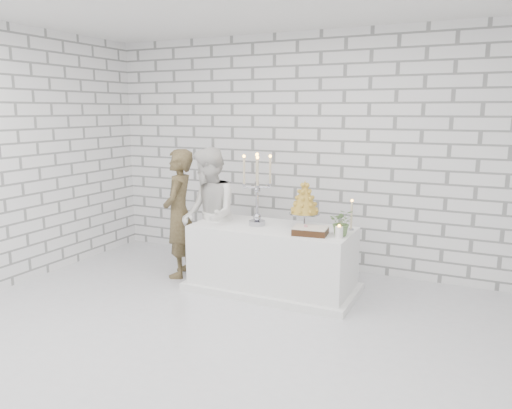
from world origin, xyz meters
The scene contains 11 objects.
ground centered at (0.00, 0.00, 0.00)m, with size 6.00×5.00×0.01m, color silver.
wall_back centered at (0.00, 2.50, 1.50)m, with size 6.00×0.01×3.00m, color white.
cake_table centered at (-0.17, 1.43, 0.38)m, with size 1.80×0.80×0.75m, color white.
groom centered at (-1.42, 1.42, 0.79)m, with size 0.58×0.38×1.58m, color #463820.
bride centered at (-0.98, 1.40, 0.81)m, with size 0.79×0.61×1.62m, color white.
candelabra centered at (-0.36, 1.42, 1.16)m, with size 0.33×0.33×0.82m, color #A0A0AA, non-canonical shape.
croquembouche centered at (0.16, 1.55, 1.02)m, with size 0.34×0.34×0.53m, color olive, non-canonical shape.
chocolate_cake centered at (0.33, 1.27, 0.79)m, with size 0.35×0.25×0.08m, color black.
pillar_candle centered at (0.64, 1.26, 0.81)m, with size 0.08×0.08×0.12m, color white.
extra_taper centered at (0.67, 1.63, 0.91)m, with size 0.06×0.06×0.32m, color beige.
flowers centered at (0.64, 1.37, 0.89)m, with size 0.26×0.22×0.29m, color #436838.
Camera 1 is at (1.94, -3.48, 2.04)m, focal length 34.32 mm.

